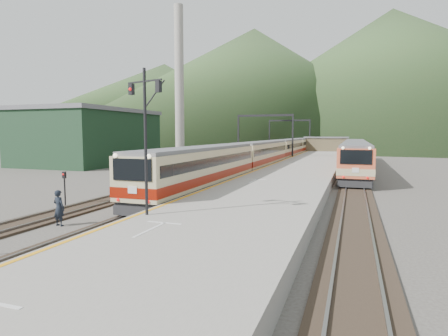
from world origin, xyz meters
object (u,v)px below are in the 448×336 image
at_px(main_train, 287,149).
at_px(signal_mast, 145,126).
at_px(second_train, 355,153).
at_px(worker, 59,208).

xyz_separation_m(main_train, signal_mast, (2.25, -52.42, 3.10)).
xyz_separation_m(second_train, worker, (-14.53, -38.73, -1.17)).
relative_size(main_train, worker, 53.18).
height_order(signal_mast, worker, signal_mast).
relative_size(signal_mast, worker, 3.57).
bearing_deg(signal_mast, main_train, 92.46).
xyz_separation_m(second_train, signal_mast, (-9.25, -38.88, 3.01)).
bearing_deg(signal_mast, second_train, 76.62).
xyz_separation_m(main_train, worker, (-3.03, -52.27, -1.07)).
bearing_deg(second_train, worker, -110.56).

